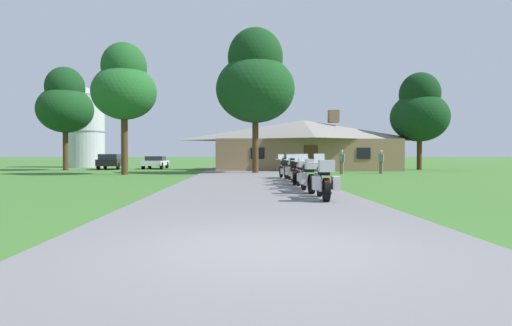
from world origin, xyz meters
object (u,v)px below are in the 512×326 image
motorcycle_black_fourth_in_row (294,171)px  parked_white_sedan_far_left (155,162)px  bystander_gray_shirt_beside_signpost (342,160)px  tree_left_far (65,103)px  bystander_gray_shirt_near_lodge (381,160)px  metal_silo_distant (86,127)px  motorcycle_orange_third_in_row (302,173)px  motorcycle_black_second_in_row (309,176)px  tree_by_lodge_front (255,80)px  tree_left_near (124,85)px  parked_black_suv_far_left (111,161)px  motorcycle_black_farthest_in_row (284,168)px  motorcycle_green_nearest_to_camera (324,180)px  motorcycle_yellow_fifth_in_row (292,170)px  tree_right_of_lodge (420,110)px

motorcycle_black_fourth_in_row → parked_white_sedan_far_left: motorcycle_black_fourth_in_row is taller
bystander_gray_shirt_beside_signpost → tree_left_far: bearing=-139.9°
bystander_gray_shirt_near_lodge → metal_silo_distant: size_ratio=0.19×
motorcycle_orange_third_in_row → tree_left_far: (-17.42, 21.04, 5.15)m
motorcycle_black_fourth_in_row → bystander_gray_shirt_near_lodge: bearing=60.8°
motorcycle_black_second_in_row → bystander_gray_shirt_near_lodge: 17.73m
motorcycle_orange_third_in_row → bystander_gray_shirt_near_lodge: (7.60, 13.72, 0.31)m
tree_by_lodge_front → tree_left_far: bearing=156.7°
bystander_gray_shirt_near_lodge → bystander_gray_shirt_beside_signpost: 3.02m
tree_left_near → parked_black_suv_far_left: 13.00m
bystander_gray_shirt_beside_signpost → bystander_gray_shirt_near_lodge: bearing=70.9°
tree_left_far → motorcycle_black_farthest_in_row: bearing=-39.8°
motorcycle_green_nearest_to_camera → motorcycle_black_farthest_in_row: (0.01, 11.14, 0.01)m
motorcycle_green_nearest_to_camera → motorcycle_yellow_fifth_in_row: size_ratio=1.00×
motorcycle_orange_third_in_row → tree_left_far: tree_left_far is taller
tree_left_far → motorcycle_black_fourth_in_row: bearing=-47.7°
motorcycle_orange_third_in_row → tree_left_far: 27.80m
motorcycle_black_second_in_row → bystander_gray_shirt_near_lodge: size_ratio=1.25×
tree_right_of_lodge → tree_by_lodge_front: bearing=-153.9°
motorcycle_orange_third_in_row → bystander_gray_shirt_near_lodge: bystander_gray_shirt_near_lodge is taller
bystander_gray_shirt_beside_signpost → parked_white_sedan_far_left: bearing=-158.2°
motorcycle_yellow_fifth_in_row → tree_by_lodge_front: size_ratio=0.20×
tree_left_near → metal_silo_distant: 20.17m
bystander_gray_shirt_near_lodge → tree_left_near: tree_left_near is taller
tree_right_of_lodge → bystander_gray_shirt_beside_signpost: bearing=-137.2°
bystander_gray_shirt_near_lodge → parked_white_sedan_far_left: bearing=42.3°
motorcycle_black_fourth_in_row → motorcycle_black_farthest_in_row: same height
motorcycle_orange_third_in_row → tree_by_lodge_front: (-1.32, 14.11, 6.02)m
tree_right_of_lodge → parked_white_sedan_far_left: 24.82m
tree_left_far → parked_black_suv_far_left: (3.07, 2.72, -4.99)m
metal_silo_distant → parked_white_sedan_far_left: size_ratio=2.05×
tree_left_near → parked_black_suv_far_left: size_ratio=1.86×
motorcycle_orange_third_in_row → tree_by_lodge_front: bearing=95.4°
motorcycle_yellow_fifth_in_row → tree_left_near: (-10.27, 8.44, 5.38)m
motorcycle_black_farthest_in_row → parked_white_sedan_far_left: size_ratio=0.49×
motorcycle_black_second_in_row → motorcycle_black_farthest_in_row: 8.79m
motorcycle_yellow_fifth_in_row → bystander_gray_shirt_near_lodge: size_ratio=1.25×
motorcycle_black_fourth_in_row → bystander_gray_shirt_beside_signpost: (4.70, 11.18, 0.33)m
motorcycle_orange_third_in_row → bystander_gray_shirt_beside_signpost: (4.64, 13.14, 0.33)m
motorcycle_yellow_fifth_in_row → tree_left_near: 14.34m
motorcycle_black_fourth_in_row → tree_by_lodge_front: bearing=99.8°
motorcycle_black_farthest_in_row → tree_right_of_lodge: bearing=41.9°
bystander_gray_shirt_near_lodge → tree_by_lodge_front: (-8.93, 0.39, 5.71)m
motorcycle_black_farthest_in_row → parked_white_sedan_far_left: motorcycle_black_farthest_in_row is taller
motorcycle_green_nearest_to_camera → tree_by_lodge_front: size_ratio=0.20×
bystander_gray_shirt_beside_signpost → tree_right_of_lodge: 12.93m
bystander_gray_shirt_beside_signpost → parked_white_sedan_far_left: 19.27m
motorcycle_yellow_fifth_in_row → bystander_gray_shirt_near_lodge: bystander_gray_shirt_near_lodge is taller
motorcycle_black_fourth_in_row → bystander_gray_shirt_near_lodge: bystander_gray_shirt_near_lodge is taller
bystander_gray_shirt_beside_signpost → parked_white_sedan_far_left: bystander_gray_shirt_beside_signpost is taller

